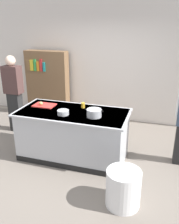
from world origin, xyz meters
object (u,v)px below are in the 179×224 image
(onion, at_px, (41,103))
(trash_bin, at_px, (123,188))
(stock_pot, at_px, (94,113))
(person_guest, at_px, (14,92))
(juice_cup, at_px, (83,105))
(mixing_bowl, at_px, (63,112))
(bookshelf, at_px, (48,84))

(onion, height_order, trash_bin, onion)
(stock_pot, xyz_separation_m, person_guest, (-2.09, 0.80, -0.05))
(juice_cup, xyz_separation_m, trash_bin, (1.00, -1.24, -0.68))
(mixing_bowl, height_order, trash_bin, mixing_bowl)
(mixing_bowl, relative_size, trash_bin, 0.37)
(juice_cup, distance_m, trash_bin, 1.73)
(onion, xyz_separation_m, mixing_bowl, (0.57, -0.27, -0.02))
(onion, xyz_separation_m, bookshelf, (-0.72, 1.70, -0.10))
(juice_cup, distance_m, person_guest, 1.83)
(onion, bearing_deg, juice_cup, 10.74)
(stock_pot, distance_m, juice_cup, 0.47)
(onion, bearing_deg, person_guest, 148.80)
(mixing_bowl, height_order, juice_cup, juice_cup)
(onion, distance_m, trash_bin, 2.20)
(onion, distance_m, person_guest, 1.16)
(stock_pot, height_order, mixing_bowl, stock_pot)
(onion, height_order, stock_pot, stock_pot)
(onion, bearing_deg, stock_pot, -10.58)
(mixing_bowl, distance_m, trash_bin, 1.61)
(stock_pot, distance_m, bookshelf, 2.64)
(juice_cup, bearing_deg, trash_bin, -51.13)
(mixing_bowl, xyz_separation_m, juice_cup, (0.22, 0.42, 0.01))
(juice_cup, xyz_separation_m, person_guest, (-1.77, 0.45, -0.04))
(juice_cup, xyz_separation_m, bookshelf, (-1.50, 1.55, -0.10))
(onion, height_order, person_guest, person_guest)
(onion, relative_size, mixing_bowl, 0.35)
(stock_pot, xyz_separation_m, juice_cup, (-0.32, 0.35, -0.02))
(mixing_bowl, bearing_deg, stock_pot, 7.49)
(person_guest, bearing_deg, bookshelf, 162.27)
(onion, bearing_deg, bookshelf, 112.92)
(stock_pot, bearing_deg, juice_cup, 131.80)
(stock_pot, xyz_separation_m, mixing_bowl, (-0.53, -0.07, -0.03))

